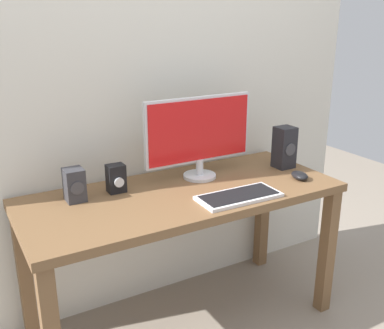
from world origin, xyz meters
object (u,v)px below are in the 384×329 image
Objects in this scene: speaker_left at (74,185)px; monitor at (199,134)px; desk at (183,211)px; keyboard_primary at (239,196)px; speaker_right at (284,147)px; mouse at (300,176)px; audio_controller at (116,179)px.

monitor is at bearing -0.87° from speaker_left.
desk is at bearing -141.18° from monitor.
speaker_right is at bearing 27.01° from keyboard_primary.
desk is 0.60m from mouse.
desk is 6.73× the size of speaker_right.
audio_controller is (-0.42, 0.01, -0.16)m from monitor.
mouse reaches higher than keyboard_primary.
desk is 2.58× the size of monitor.
desk is 0.28m from keyboard_primary.
desk is at bearing 177.64° from mouse.
audio_controller reaches higher than mouse.
audio_controller is (-0.44, 0.33, 0.06)m from keyboard_primary.
audio_controller reaches higher than keyboard_primary.
speaker_left is at bearing -178.42° from audio_controller.
mouse is at bearing -15.41° from speaker_left.
keyboard_primary is 0.71m from speaker_left.
monitor is at bearing 92.76° from keyboard_primary.
speaker_right is (0.05, 0.18, 0.09)m from mouse.
speaker_right is at bearing -11.41° from monitor.
speaker_right reaches higher than speaker_left.
mouse is at bearing -19.02° from audio_controller.
monitor is (0.16, 0.13, 0.32)m from desk.
speaker_left is at bearing 174.56° from speaker_right.
speaker_left reaches higher than mouse.
keyboard_primary reaches higher than desk.
monitor is 0.53m from mouse.
monitor is 0.48m from speaker_right.
keyboard_primary is 1.73× the size of speaker_right.
mouse is at bearing -105.77° from speaker_right.
mouse is (0.41, -0.27, -0.20)m from monitor.
desk is 0.34m from audio_controller.
speaker_left reaches higher than keyboard_primary.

